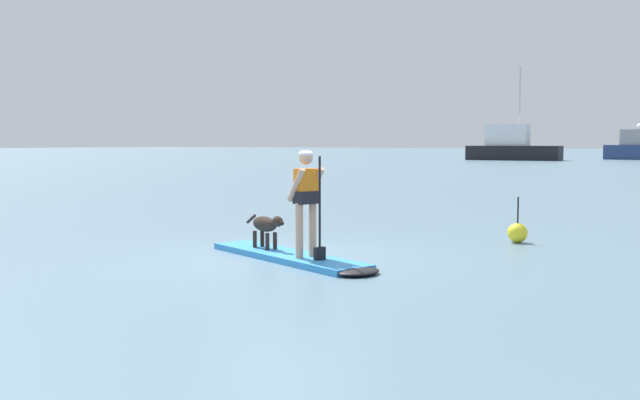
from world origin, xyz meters
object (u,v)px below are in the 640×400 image
person_paddler (307,195)px  dog (266,225)px  moored_boat_center (512,147)px  marker_buoy (517,233)px  paddleboard (296,258)px

person_paddler → dog: person_paddler is taller
dog → moored_boat_center: moored_boat_center is taller
dog → moored_boat_center: bearing=103.9°
moored_boat_center → marker_buoy: size_ratio=11.18×
paddleboard → marker_buoy: 4.64m
person_paddler → marker_buoy: person_paddler is taller
person_paddler → marker_buoy: 4.67m
dog → marker_buoy: marker_buoy is taller
marker_buoy → dog: bearing=-130.7°
person_paddler → dog: size_ratio=1.57×
paddleboard → person_paddler: 1.07m
person_paddler → moored_boat_center: size_ratio=0.17×
moored_boat_center → paddleboard: bearing=-75.5°
paddleboard → dog: 0.95m
moored_boat_center → marker_buoy: bearing=-72.6°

